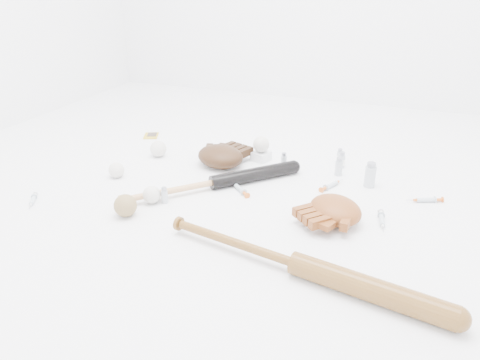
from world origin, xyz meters
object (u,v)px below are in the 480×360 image
(bat_wood, at_px, (296,264))
(pedestal, at_px, (261,156))
(bat_dark, at_px, (213,183))
(glove_dark, at_px, (220,156))

(bat_wood, height_order, pedestal, bat_wood)
(bat_dark, relative_size, pedestal, 10.87)
(bat_dark, bearing_deg, glove_dark, 60.21)
(glove_dark, bearing_deg, bat_wood, -32.10)
(bat_dark, xyz_separation_m, bat_wood, (0.46, -0.43, 0.00))
(glove_dark, relative_size, pedestal, 3.54)
(glove_dark, bearing_deg, pedestal, 59.75)
(bat_dark, relative_size, bat_wood, 0.86)
(bat_wood, bearing_deg, glove_dark, 139.27)
(bat_dark, distance_m, glove_dark, 0.25)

